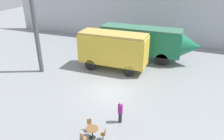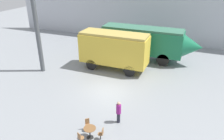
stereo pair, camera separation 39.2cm
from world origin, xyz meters
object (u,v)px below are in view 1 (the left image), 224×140
object	(u,v)px
passenger_coach_vintage	(113,48)
streamlined_locomotive	(147,41)
cafe_table_near	(92,131)
cafe_chair_0	(83,138)
visitor_person	(120,111)

from	to	relation	value
passenger_coach_vintage	streamlined_locomotive	bearing A→B (deg)	54.80
cafe_table_near	cafe_chair_0	xyz separation A→B (m)	(-0.28, -0.71, -0.07)
streamlined_locomotive	cafe_table_near	bearing A→B (deg)	-91.10
passenger_coach_vintage	cafe_table_near	distance (m)	10.84
streamlined_locomotive	visitor_person	distance (m)	12.27
cafe_table_near	passenger_coach_vintage	bearing A→B (deg)	103.32
passenger_coach_vintage	visitor_person	distance (m)	9.14
passenger_coach_vintage	visitor_person	xyz separation A→B (m)	(3.61, -8.28, -1.42)
streamlined_locomotive	cafe_chair_0	size ratio (longest dim) A/B	12.97
passenger_coach_vintage	visitor_person	size ratio (longest dim) A/B	4.19
streamlined_locomotive	cafe_chair_0	xyz separation A→B (m)	(-0.56, -15.00, -1.79)
cafe_table_near	cafe_chair_0	world-z (taller)	cafe_chair_0
passenger_coach_vintage	visitor_person	world-z (taller)	passenger_coach_vintage
cafe_chair_0	visitor_person	bearing A→B (deg)	-5.09
visitor_person	streamlined_locomotive	bearing A→B (deg)	94.08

